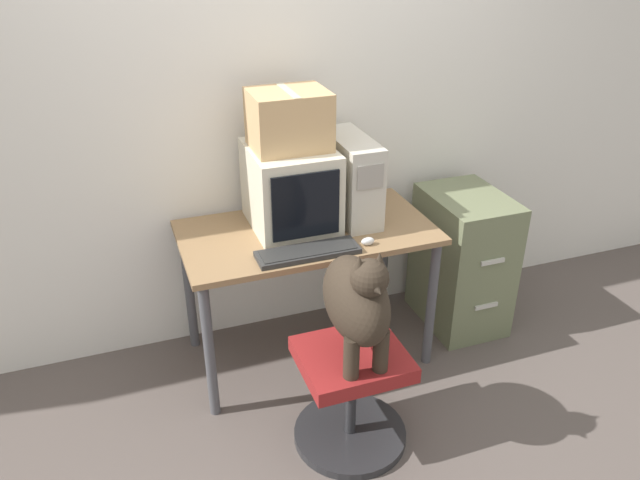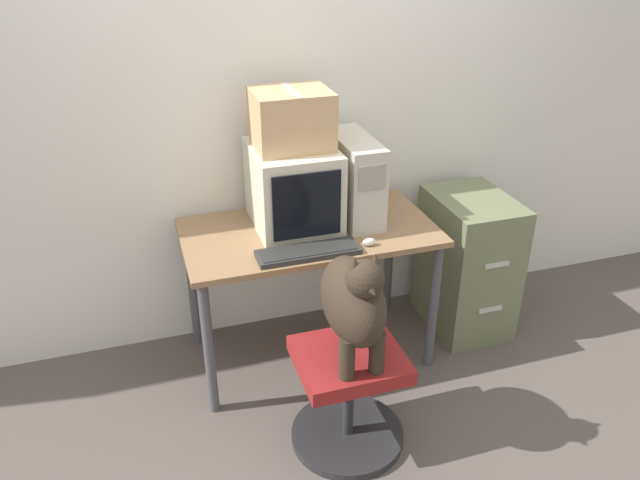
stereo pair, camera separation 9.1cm
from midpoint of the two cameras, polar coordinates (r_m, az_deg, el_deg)
ground_plane at (r=3.26m, az=1.69°, el=-13.67°), size 12.00×12.00×0.00m
wall_back at (r=3.26m, az=-2.34°, el=12.51°), size 8.00×0.05×2.60m
desk at (r=3.14m, az=-0.15°, el=-0.67°), size 1.25×0.67×0.76m
crt_monitor at (r=3.06m, az=-1.59°, el=4.86°), size 0.40×0.47×0.41m
pc_tower at (r=3.16m, az=3.97°, el=5.68°), size 0.18×0.48×0.42m
keyboard at (r=2.87m, az=-0.17°, el=-1.10°), size 0.48×0.15×0.03m
computer_mouse at (r=2.95m, az=5.38°, el=-0.20°), size 0.07×0.04×0.04m
office_chair at (r=2.86m, az=3.55°, el=-13.99°), size 0.52×0.52×0.49m
dog at (r=2.52m, az=4.18°, el=-5.58°), size 0.23×0.45×0.55m
filing_cabinet at (r=3.64m, az=14.00°, el=-2.04°), size 0.40×0.56×0.80m
cardboard_box at (r=2.95m, az=-1.70°, el=10.97°), size 0.36×0.30×0.27m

